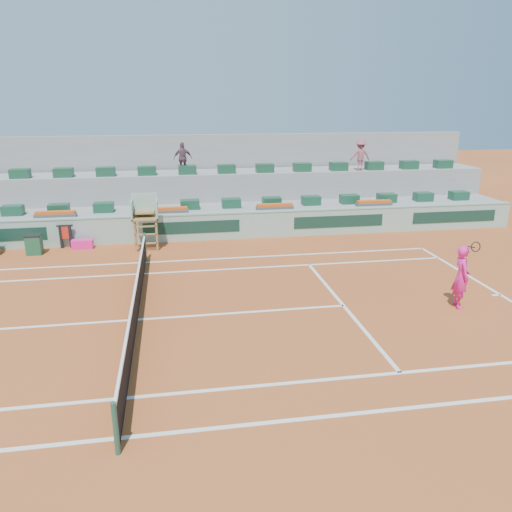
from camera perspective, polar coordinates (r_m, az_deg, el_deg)
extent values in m
plane|color=#9E471E|center=(15.34, -13.42, -7.11)|extent=(90.00, 90.00, 0.00)
cube|color=#959693|center=(25.32, -12.11, 4.23)|extent=(36.00, 4.00, 1.20)
cube|color=#959693|center=(26.74, -12.08, 6.46)|extent=(36.00, 2.40, 2.60)
cube|color=#959693|center=(28.17, -12.08, 8.88)|extent=(36.00, 0.40, 4.40)
cube|color=#FF2191|center=(23.06, -19.22, 1.29)|extent=(0.89, 0.40, 0.40)
imported|color=#684554|center=(25.78, -8.35, 10.99)|extent=(0.97, 0.47, 1.60)
imported|color=#964B57|center=(27.42, 11.83, 11.20)|extent=(1.06, 0.64, 1.60)
cube|color=white|center=(18.62, 26.15, -4.01)|extent=(0.12, 10.97, 0.01)
cube|color=white|center=(10.61, -15.24, -19.44)|extent=(23.77, 0.12, 0.01)
cube|color=white|center=(20.45, -12.53, -0.72)|extent=(23.77, 0.12, 0.01)
cube|color=white|center=(11.73, -14.62, -15.43)|extent=(23.77, 0.12, 0.01)
cube|color=white|center=(19.16, -12.71, -1.99)|extent=(23.77, 0.12, 0.01)
cube|color=white|center=(16.13, 9.97, -5.60)|extent=(0.12, 8.23, 0.01)
cube|color=white|center=(15.34, -13.42, -7.09)|extent=(12.80, 0.12, 0.01)
cube|color=white|center=(18.54, 25.78, -4.05)|extent=(0.30, 0.12, 0.01)
cube|color=black|center=(15.16, -13.54, -5.53)|extent=(0.03, 11.87, 0.92)
cube|color=white|center=(14.98, -13.67, -3.78)|extent=(0.06, 11.87, 0.07)
cylinder|color=#214D39|center=(9.93, -15.74, -18.47)|extent=(0.10, 0.10, 1.10)
cylinder|color=#214D39|center=(20.72, -12.58, 1.10)|extent=(0.10, 0.10, 1.10)
cube|color=#8EB3A2|center=(23.18, -12.31, 2.99)|extent=(36.00, 0.30, 1.20)
cube|color=#7DA897|center=(23.04, -12.41, 4.51)|extent=(36.00, 0.34, 0.06)
cube|color=#133429|center=(22.99, -7.35, 3.26)|extent=(4.40, 0.02, 0.56)
cube|color=#133429|center=(24.25, 9.44, 3.92)|extent=(4.40, 0.02, 0.56)
cube|color=#133429|center=(26.78, 21.73, 4.19)|extent=(4.40, 0.02, 0.56)
cube|color=olive|center=(21.79, -13.65, 2.17)|extent=(0.08, 0.08, 1.35)
cube|color=olive|center=(21.74, -11.29, 2.30)|extent=(0.08, 0.08, 1.35)
cube|color=olive|center=(22.47, -13.54, 2.64)|extent=(0.08, 0.08, 1.35)
cube|color=olive|center=(22.42, -11.25, 2.76)|extent=(0.08, 0.08, 1.35)
cube|color=olive|center=(21.93, -12.55, 4.27)|extent=(1.10, 0.90, 0.08)
cube|color=#8EB3A2|center=(22.19, -12.60, 5.78)|extent=(1.10, 0.08, 1.00)
cube|color=#8EB3A2|center=(21.89, -13.98, 5.11)|extent=(0.06, 0.90, 0.80)
cube|color=#8EB3A2|center=(21.83, -11.25, 5.27)|extent=(0.06, 0.90, 0.80)
cube|color=olive|center=(21.98, -12.58, 4.94)|extent=(0.80, 0.60, 0.08)
cube|color=olive|center=(21.85, -12.41, 1.41)|extent=(0.90, 0.08, 0.06)
cube|color=olive|center=(21.74, -12.48, 2.42)|extent=(0.90, 0.08, 0.06)
cube|color=olive|center=(21.66, -12.54, 3.32)|extent=(0.90, 0.08, 0.06)
cube|color=#17452E|center=(25.30, -26.04, 4.72)|extent=(0.90, 0.60, 0.44)
cube|color=#17452E|center=(24.80, -21.60, 5.04)|extent=(0.90, 0.60, 0.44)
cube|color=#17452E|center=(24.45, -17.01, 5.35)|extent=(0.90, 0.60, 0.44)
cube|color=#17452E|center=(24.27, -12.31, 5.63)|extent=(0.90, 0.60, 0.44)
cube|color=#17452E|center=(24.24, -7.57, 5.87)|extent=(0.90, 0.60, 0.44)
cube|color=#17452E|center=(24.39, -2.84, 6.07)|extent=(0.90, 0.60, 0.44)
cube|color=#17452E|center=(24.69, 1.80, 6.23)|extent=(0.90, 0.60, 0.44)
cube|color=#17452E|center=(25.16, 6.30, 6.34)|extent=(0.90, 0.60, 0.44)
cube|color=#17452E|center=(25.76, 10.61, 6.41)|extent=(0.90, 0.60, 0.44)
cube|color=#17452E|center=(26.51, 14.71, 6.45)|extent=(0.90, 0.60, 0.44)
cube|color=#17452E|center=(27.38, 18.56, 6.45)|extent=(0.90, 0.60, 0.44)
cube|color=#17452E|center=(28.37, 22.16, 6.43)|extent=(0.90, 0.60, 0.44)
cube|color=#17452E|center=(26.87, -25.36, 8.52)|extent=(0.90, 0.60, 0.44)
cube|color=#17452E|center=(26.40, -21.14, 8.89)|extent=(0.90, 0.60, 0.44)
cube|color=#17452E|center=(26.08, -16.79, 9.23)|extent=(0.90, 0.60, 0.44)
cube|color=#17452E|center=(25.90, -12.35, 9.51)|extent=(0.90, 0.60, 0.44)
cube|color=#17452E|center=(25.88, -7.86, 9.74)|extent=(0.90, 0.60, 0.44)
cube|color=#17452E|center=(26.02, -3.39, 9.91)|extent=(0.90, 0.60, 0.44)
cube|color=#17452E|center=(26.30, 1.01, 10.03)|extent=(0.90, 0.60, 0.44)
cube|color=#17452E|center=(26.74, 5.29, 10.08)|extent=(0.90, 0.60, 0.44)
cube|color=#17452E|center=(27.31, 9.42, 10.08)|extent=(0.90, 0.60, 0.44)
cube|color=#17452E|center=(28.02, 13.36, 10.03)|extent=(0.90, 0.60, 0.44)
cube|color=#17452E|center=(28.84, 17.08, 9.94)|extent=(0.90, 0.60, 0.44)
cube|color=#17452E|center=(29.78, 20.59, 9.82)|extent=(0.90, 0.60, 0.44)
cube|color=#4C4C4C|center=(24.06, -21.93, 4.31)|extent=(1.80, 0.36, 0.16)
cube|color=#DD4C12|center=(24.03, -21.97, 4.63)|extent=(1.70, 0.32, 0.12)
cube|color=#4C4C4C|center=(23.48, -9.92, 5.02)|extent=(1.80, 0.36, 0.16)
cube|color=#DD4C12|center=(23.45, -9.94, 5.36)|extent=(1.70, 0.32, 0.12)
cube|color=#4C4C4C|center=(23.95, 2.17, 5.52)|extent=(1.80, 0.36, 0.16)
cube|color=#DD4C12|center=(23.93, 2.17, 5.85)|extent=(1.70, 0.32, 0.12)
cube|color=#4C4C4C|center=(25.42, 13.33, 5.77)|extent=(1.80, 0.36, 0.16)
cube|color=#DD4C12|center=(25.40, 13.35, 6.08)|extent=(1.70, 0.32, 0.12)
cube|color=#194C2F|center=(22.92, -24.02, 1.16)|extent=(0.60, 0.52, 0.80)
cube|color=black|center=(22.82, -24.15, 2.17)|extent=(0.64, 0.55, 0.04)
cube|color=black|center=(23.38, -21.39, 2.04)|extent=(0.11, 0.11, 1.00)
cube|color=black|center=(23.30, -20.43, 2.09)|extent=(0.11, 0.11, 1.00)
cube|color=black|center=(23.22, -21.04, 3.25)|extent=(0.69, 0.09, 0.06)
cube|color=red|center=(23.27, -20.97, 2.53)|extent=(0.50, 0.05, 0.56)
imported|color=#FF2191|center=(16.74, 22.40, -2.21)|extent=(0.61, 0.80, 2.00)
cylinder|color=black|center=(16.19, 23.37, 0.95)|extent=(0.03, 0.35, 0.09)
torus|color=black|center=(16.00, 23.82, 0.97)|extent=(0.31, 0.08, 0.31)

